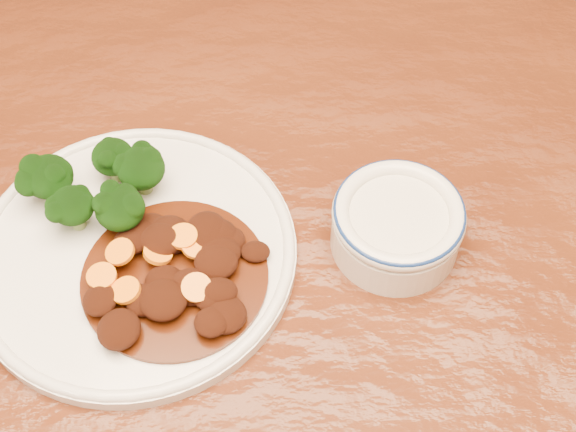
{
  "coord_description": "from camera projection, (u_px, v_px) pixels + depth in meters",
  "views": [
    {
      "loc": [
        0.02,
        -0.34,
        1.39
      ],
      "look_at": [
        -0.0,
        0.11,
        0.77
      ],
      "focal_mm": 50.0,
      "sensor_mm": 36.0,
      "label": 1
    }
  ],
  "objects": [
    {
      "name": "broccoli_florets",
      "position": [
        99.0,
        184.0,
        0.76
      ],
      "size": [
        0.13,
        0.11,
        0.05
      ],
      "color": "#79964D",
      "rests_on": "dinner_plate"
    },
    {
      "name": "dip_bowl",
      "position": [
        397.0,
        224.0,
        0.75
      ],
      "size": [
        0.12,
        0.12,
        0.06
      ],
      "rotation": [
        0.0,
        0.0,
        0.31
      ],
      "color": "silver",
      "rests_on": "dining_table"
    },
    {
      "name": "dinner_plate",
      "position": [
        135.0,
        252.0,
        0.76
      ],
      "size": [
        0.31,
        0.31,
        0.02
      ],
      "rotation": [
        0.0,
        0.0,
        -0.43
      ],
      "color": "silver",
      "rests_on": "dining_table"
    },
    {
      "name": "mince_stew",
      "position": [
        177.0,
        268.0,
        0.73
      ],
      "size": [
        0.17,
        0.17,
        0.03
      ],
      "color": "#401B06",
      "rests_on": "dinner_plate"
    },
    {
      "name": "dining_table",
      "position": [
        282.0,
        363.0,
        0.79
      ],
      "size": [
        1.55,
        0.98,
        0.75
      ],
      "rotation": [
        0.0,
        0.0,
        0.05
      ],
      "color": "#52230E",
      "rests_on": "ground"
    }
  ]
}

